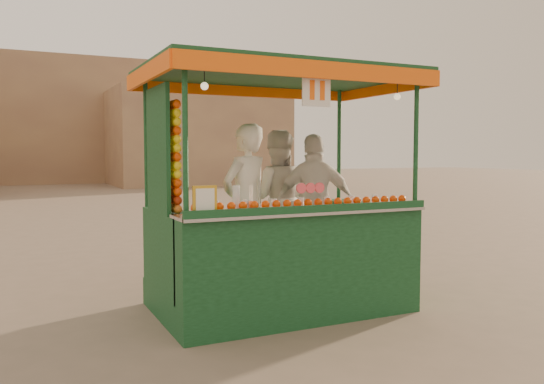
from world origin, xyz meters
name	(u,v)px	position (x,y,z in m)	size (l,w,h in m)	color
ground	(255,314)	(0.00, 0.00, 0.00)	(90.00, 90.00, 0.00)	#6A5A4B
building_right	(196,138)	(7.00, 24.00, 2.50)	(9.00, 6.00, 5.00)	#A3835D
building_center	(14,121)	(-2.00, 30.00, 3.50)	(14.00, 7.00, 7.00)	#A3835D
juice_cart	(277,234)	(0.25, 0.01, 0.82)	(2.81, 1.82, 2.55)	#0F3818
vendor_left	(246,204)	(-0.04, 0.16, 1.14)	(0.73, 0.62, 1.69)	white
vendor_middle	(277,200)	(0.60, 0.73, 1.12)	(0.98, 0.88, 1.65)	silver
vendor_right	(315,204)	(0.87, 0.29, 1.10)	(1.01, 0.67, 1.60)	silver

